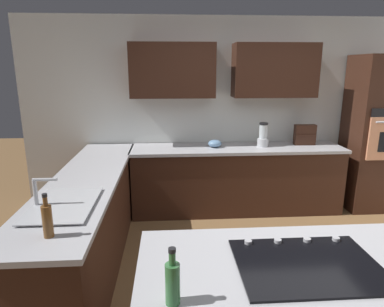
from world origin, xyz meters
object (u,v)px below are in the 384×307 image
at_px(sink_unit, 63,204).
at_px(spice_rack, 305,135).
at_px(wall_oven, 379,134).
at_px(blender, 263,136).
at_px(mixing_bowl, 215,143).
at_px(dish_soap_bottle, 47,220).
at_px(oil_bottle, 173,282).
at_px(cooktop, 307,264).

relative_size(sink_unit, spice_rack, 2.46).
distance_m(wall_oven, blender, 1.60).
bearing_deg(blender, sink_unit, 42.33).
relative_size(wall_oven, mixing_bowl, 11.67).
xyz_separation_m(spice_rack, dish_soap_bottle, (2.62, 2.44, -0.02)).
distance_m(sink_unit, dish_soap_bottle, 0.49).
bearing_deg(wall_oven, sink_unit, 27.00).
bearing_deg(spice_rack, wall_oven, 175.20).
bearing_deg(mixing_bowl, spice_rack, -177.04).
xyz_separation_m(spice_rack, oil_bottle, (1.85, 3.11, -0.03)).
bearing_deg(cooktop, dish_soap_bottle, -15.62).
height_order(sink_unit, spice_rack, spice_rack).
bearing_deg(spice_rack, blender, 6.15).
bearing_deg(blender, cooktop, 79.32).
bearing_deg(cooktop, blender, -100.68).
xyz_separation_m(dish_soap_bottle, oil_bottle, (-0.77, 0.67, -0.01)).
bearing_deg(oil_bottle, blender, -112.36).
bearing_deg(sink_unit, oil_bottle, 125.74).
bearing_deg(mixing_bowl, oil_bottle, 78.82).
bearing_deg(mixing_bowl, dish_soap_bottle, 60.01).
height_order(wall_oven, spice_rack, wall_oven).
xyz_separation_m(wall_oven, spice_rack, (1.00, -0.08, -0.01)).
xyz_separation_m(cooktop, mixing_bowl, (0.12, -2.79, 0.04)).
bearing_deg(dish_soap_bottle, sink_unit, -83.05).
bearing_deg(wall_oven, mixing_bowl, -0.49).
bearing_deg(cooktop, wall_oven, -127.49).
distance_m(blender, dish_soap_bottle, 3.12).
distance_m(wall_oven, spice_rack, 1.00).
xyz_separation_m(blender, mixing_bowl, (0.65, 0.00, -0.09)).
xyz_separation_m(wall_oven, oil_bottle, (2.85, 3.02, -0.04)).
bearing_deg(oil_bottle, sink_unit, -54.26).
height_order(cooktop, dish_soap_bottle, dish_soap_bottle).
bearing_deg(dish_soap_bottle, cooktop, 164.38).
relative_size(spice_rack, oil_bottle, 1.04).
distance_m(blender, oil_bottle, 3.29).
bearing_deg(spice_rack, sink_unit, 36.17).
bearing_deg(wall_oven, blender, -0.69).
height_order(blender, mixing_bowl, blender).
xyz_separation_m(wall_oven, mixing_bowl, (2.25, -0.02, -0.10)).
bearing_deg(wall_oven, cooktop, 52.51).
distance_m(sink_unit, spice_rack, 3.32).
bearing_deg(dish_soap_bottle, blender, -130.40).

